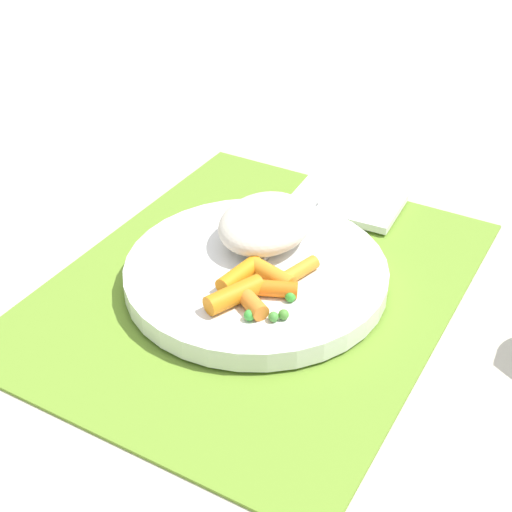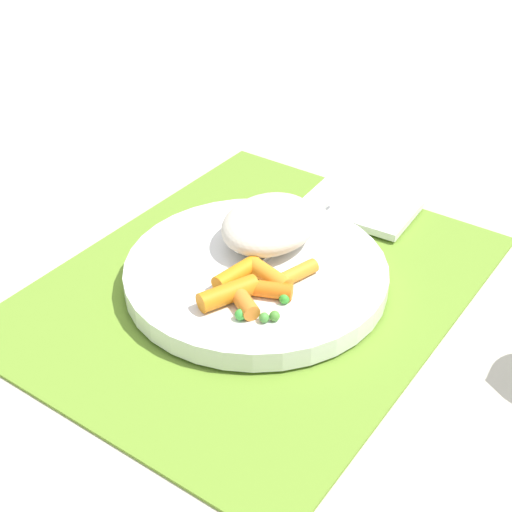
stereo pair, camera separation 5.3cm
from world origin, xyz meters
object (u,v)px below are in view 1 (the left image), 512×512
at_px(rice_mound, 266,223).
at_px(plate, 256,274).
at_px(fork, 270,246).
at_px(napkin, 347,201).
at_px(carrot_portion, 257,285).

bearing_deg(rice_mound, plate, 16.93).
bearing_deg(rice_mound, fork, 46.44).
bearing_deg(fork, rice_mound, -133.56).
xyz_separation_m(rice_mound, napkin, (-0.13, 0.03, -0.03)).
distance_m(plate, fork, 0.03).
relative_size(rice_mound, fork, 0.52).
relative_size(plate, fork, 1.22).
xyz_separation_m(plate, napkin, (-0.17, 0.02, -0.01)).
distance_m(rice_mound, napkin, 0.14).
height_order(fork, napkin, fork).
distance_m(plate, carrot_portion, 0.04).
xyz_separation_m(rice_mound, fork, (0.01, 0.01, -0.02)).
bearing_deg(plate, fork, -177.75).
xyz_separation_m(carrot_portion, napkin, (-0.20, -0.00, -0.02)).
xyz_separation_m(plate, fork, (-0.03, -0.00, 0.01)).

